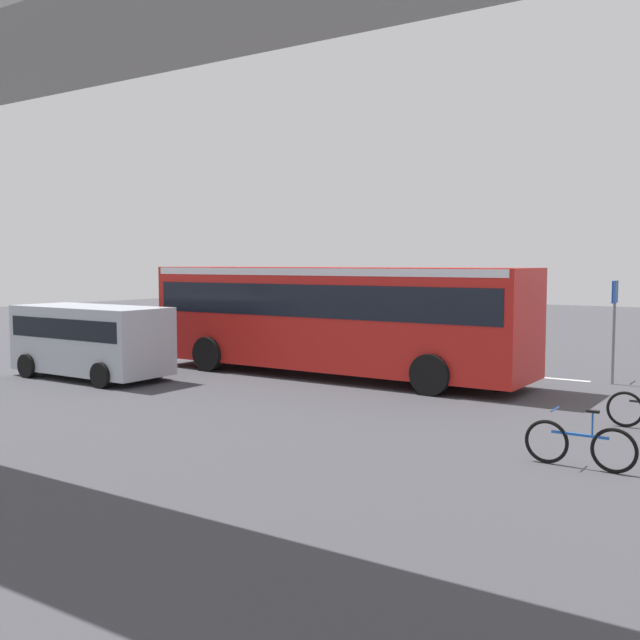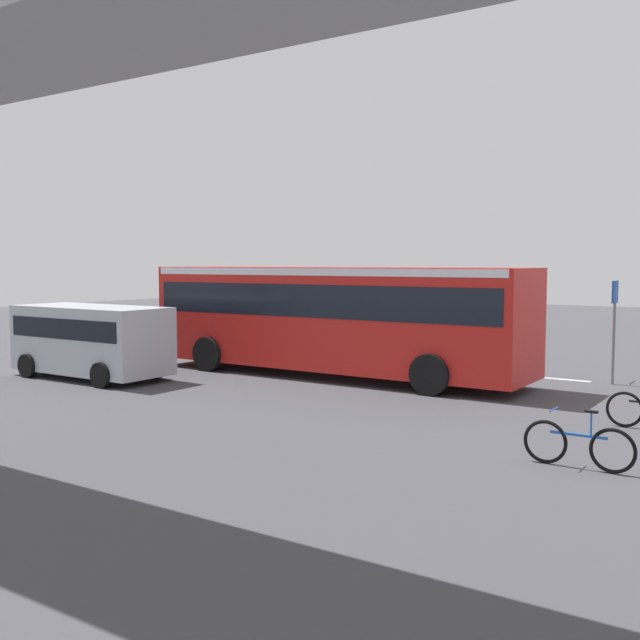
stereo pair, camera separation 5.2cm
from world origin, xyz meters
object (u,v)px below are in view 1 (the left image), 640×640
object	(u,v)px
city_bus	(333,311)
parked_van	(91,337)
traffic_sign	(614,315)
bicycle_blue	(580,445)

from	to	relation	value
city_bus	parked_van	xyz separation A→B (m)	(5.52, 4.12, -0.70)
city_bus	traffic_sign	world-z (taller)	city_bus
city_bus	bicycle_blue	xyz separation A→B (m)	(-8.43, 5.84, -1.51)
city_bus	bicycle_blue	bearing A→B (deg)	145.28
bicycle_blue	traffic_sign	distance (m)	9.07
city_bus	parked_van	bearing A→B (deg)	36.72
parked_van	traffic_sign	xyz separation A→B (m)	(-12.59, -7.12, 0.71)
parked_van	traffic_sign	size ratio (longest dim) A/B	1.71
city_bus	parked_van	world-z (taller)	city_bus
parked_van	bicycle_blue	xyz separation A→B (m)	(-13.95, 1.72, -0.81)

